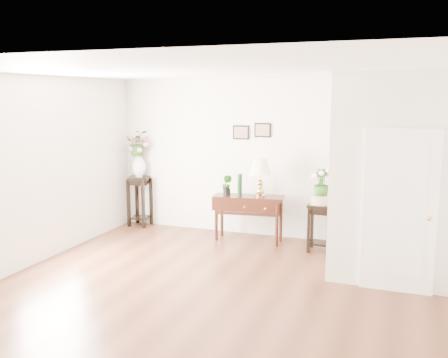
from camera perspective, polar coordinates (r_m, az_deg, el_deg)
The scene contains 20 objects.
floor at distance 6.61m, azimuth -0.25°, elevation -12.67°, with size 6.00×5.50×0.02m, color brown.
ceiling at distance 6.13m, azimuth -0.26°, elevation 12.36°, with size 6.00×5.50×0.02m, color white.
wall_back at distance 8.82m, azimuth 6.00°, elevation 2.31°, with size 6.00×0.02×2.80m, color white.
wall_front at distance 3.83m, azimuth -14.88°, elevation -7.38°, with size 6.00×0.02×2.80m, color white.
wall_left at distance 7.78m, azimuth -21.45°, elevation 0.74°, with size 0.02×5.50×2.80m, color white.
partition at distance 7.59m, azimuth 19.68°, elevation 0.65°, with size 1.80×1.95×2.80m, color white.
door at distance 6.67m, azimuth 19.40°, elevation -3.55°, with size 0.90×0.05×2.10m, color white.
art_print_left at distance 8.94m, azimuth 1.95°, elevation 5.34°, with size 0.30×0.02×0.25m, color black.
art_print_right at distance 8.82m, azimuth 4.44°, elevation 5.59°, with size 0.30×0.02×0.25m, color black.
wall_ornament at distance 7.71m, azimuth 12.93°, elevation 5.95°, with size 0.51×0.51×0.07m, color tan.
console_table at distance 8.64m, azimuth 2.80°, elevation -4.54°, with size 1.20×0.40×0.80m, color black.
table_lamp at distance 8.44m, azimuth 4.17°, elevation 0.30°, with size 0.38×0.38×0.66m, color #BF8949.
green_vase at distance 8.57m, azimuth 1.81°, elevation -0.76°, with size 0.08×0.08×0.38m, color black.
potted_plant at distance 8.65m, azimuth 0.34°, elevation -0.69°, with size 0.18×0.15×0.33m, color #1F4A14.
plant_stand_a at distance 9.79m, azimuth -9.58°, elevation -2.51°, with size 0.38×0.38×0.96m, color black.
porcelain_vase at distance 9.67m, azimuth -9.70°, elevation 1.60°, with size 0.26×0.26×0.45m, color white, non-canonical shape.
lily_arrangement at distance 9.63m, azimuth -9.77°, elevation 4.09°, with size 0.45×0.39×0.50m, color #1F4A14.
plant_stand_b at distance 8.24m, azimuth 10.91°, elevation -5.48°, with size 0.37×0.37×0.78m, color black.
ceramic_bowl at distance 8.13m, azimuth 11.02°, elevation -2.28°, with size 0.32×0.32×0.14m, color tan.
narcissus at distance 8.08m, azimuth 11.08°, elevation -0.42°, with size 0.25×0.25×0.45m, color #1F4A14.
Camera 1 is at (2.14, -5.74, 2.49)m, focal length 40.00 mm.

